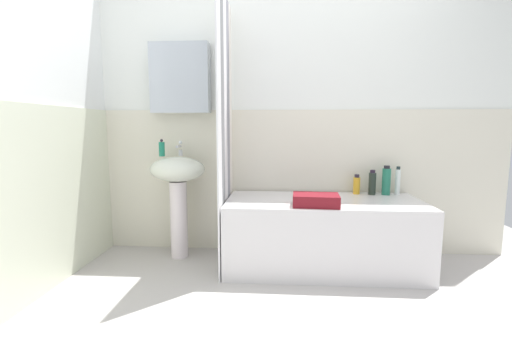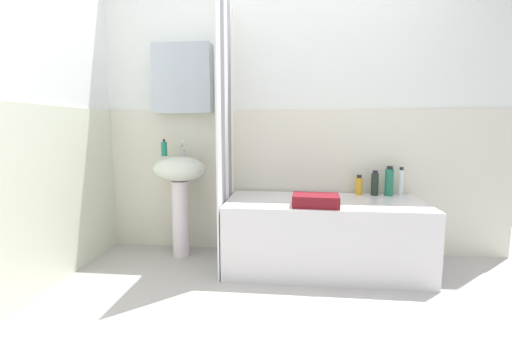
{
  "view_description": "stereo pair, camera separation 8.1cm",
  "coord_description": "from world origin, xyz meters",
  "px_view_note": "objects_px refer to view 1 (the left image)",
  "views": [
    {
      "loc": [
        -0.05,
        -1.63,
        1.06
      ],
      "look_at": [
        -0.22,
        0.77,
        0.75
      ],
      "focal_mm": 24.0,
      "sensor_mm": 36.0,
      "label": 1
    },
    {
      "loc": [
        0.03,
        -1.62,
        1.06
      ],
      "look_at": [
        -0.22,
        0.77,
        0.75
      ],
      "focal_mm": 24.0,
      "sensor_mm": 36.0,
      "label": 2
    }
  ],
  "objects_px": {
    "bathtub": "(323,234)",
    "body_wash_bottle": "(398,181)",
    "sink": "(178,184)",
    "towel_folded": "(316,200)",
    "shampoo_bottle": "(386,181)",
    "conditioner_bottle": "(357,185)",
    "lotion_bottle": "(372,183)",
    "soap_dispenser": "(162,149)"
  },
  "relations": [
    {
      "from": "sink",
      "to": "bathtub",
      "type": "distance_m",
      "value": 1.2
    },
    {
      "from": "towel_folded",
      "to": "sink",
      "type": "bearing_deg",
      "value": 162.71
    },
    {
      "from": "sink",
      "to": "soap_dispenser",
      "type": "xyz_separation_m",
      "value": [
        -0.14,
        0.04,
        0.28
      ]
    },
    {
      "from": "body_wash_bottle",
      "to": "conditioner_bottle",
      "type": "relative_size",
      "value": 1.41
    },
    {
      "from": "conditioner_bottle",
      "to": "towel_folded",
      "type": "distance_m",
      "value": 0.58
    },
    {
      "from": "bathtub",
      "to": "conditioner_bottle",
      "type": "height_order",
      "value": "conditioner_bottle"
    },
    {
      "from": "soap_dispenser",
      "to": "bathtub",
      "type": "bearing_deg",
      "value": -7.96
    },
    {
      "from": "soap_dispenser",
      "to": "lotion_bottle",
      "type": "distance_m",
      "value": 1.72
    },
    {
      "from": "conditioner_bottle",
      "to": "towel_folded",
      "type": "bearing_deg",
      "value": -129.91
    },
    {
      "from": "sink",
      "to": "lotion_bottle",
      "type": "distance_m",
      "value": 1.56
    },
    {
      "from": "lotion_bottle",
      "to": "conditioner_bottle",
      "type": "distance_m",
      "value": 0.12
    },
    {
      "from": "lotion_bottle",
      "to": "towel_folded",
      "type": "height_order",
      "value": "lotion_bottle"
    },
    {
      "from": "sink",
      "to": "soap_dispenser",
      "type": "distance_m",
      "value": 0.32
    },
    {
      "from": "body_wash_bottle",
      "to": "lotion_bottle",
      "type": "xyz_separation_m",
      "value": [
        -0.21,
        -0.03,
        -0.01
      ]
    },
    {
      "from": "towel_folded",
      "to": "body_wash_bottle",
      "type": "bearing_deg",
      "value": 33.35
    },
    {
      "from": "shampoo_bottle",
      "to": "conditioner_bottle",
      "type": "distance_m",
      "value": 0.23
    },
    {
      "from": "soap_dispenser",
      "to": "towel_folded",
      "type": "height_order",
      "value": "soap_dispenser"
    },
    {
      "from": "bathtub",
      "to": "soap_dispenser",
      "type": "bearing_deg",
      "value": 172.04
    },
    {
      "from": "soap_dispenser",
      "to": "conditioner_bottle",
      "type": "xyz_separation_m",
      "value": [
        1.58,
        0.07,
        -0.29
      ]
    },
    {
      "from": "soap_dispenser",
      "to": "lotion_bottle",
      "type": "xyz_separation_m",
      "value": [
        1.69,
        0.05,
        -0.27
      ]
    },
    {
      "from": "sink",
      "to": "lotion_bottle",
      "type": "xyz_separation_m",
      "value": [
        1.56,
        0.1,
        0.01
      ]
    },
    {
      "from": "body_wash_bottle",
      "to": "bathtub",
      "type": "bearing_deg",
      "value": -156.9
    },
    {
      "from": "shampoo_bottle",
      "to": "conditioner_bottle",
      "type": "relative_size",
      "value": 1.47
    },
    {
      "from": "bathtub",
      "to": "lotion_bottle",
      "type": "distance_m",
      "value": 0.59
    },
    {
      "from": "body_wash_bottle",
      "to": "lotion_bottle",
      "type": "distance_m",
      "value": 0.21
    },
    {
      "from": "body_wash_bottle",
      "to": "shampoo_bottle",
      "type": "relative_size",
      "value": 0.96
    },
    {
      "from": "sink",
      "to": "conditioner_bottle",
      "type": "bearing_deg",
      "value": 4.54
    },
    {
      "from": "soap_dispenser",
      "to": "bathtub",
      "type": "height_order",
      "value": "soap_dispenser"
    },
    {
      "from": "body_wash_bottle",
      "to": "shampoo_bottle",
      "type": "xyz_separation_m",
      "value": [
        -0.1,
        -0.03,
        0.0
      ]
    },
    {
      "from": "bathtub",
      "to": "body_wash_bottle",
      "type": "height_order",
      "value": "body_wash_bottle"
    },
    {
      "from": "bathtub",
      "to": "sink",
      "type": "bearing_deg",
      "value": 173.26
    },
    {
      "from": "soap_dispenser",
      "to": "lotion_bottle",
      "type": "height_order",
      "value": "soap_dispenser"
    },
    {
      "from": "bathtub",
      "to": "body_wash_bottle",
      "type": "distance_m",
      "value": 0.77
    },
    {
      "from": "soap_dispenser",
      "to": "conditioner_bottle",
      "type": "relative_size",
      "value": 0.87
    },
    {
      "from": "body_wash_bottle",
      "to": "towel_folded",
      "type": "height_order",
      "value": "body_wash_bottle"
    },
    {
      "from": "bathtub",
      "to": "shampoo_bottle",
      "type": "relative_size",
      "value": 6.14
    },
    {
      "from": "body_wash_bottle",
      "to": "towel_folded",
      "type": "distance_m",
      "value": 0.84
    },
    {
      "from": "sink",
      "to": "towel_folded",
      "type": "bearing_deg",
      "value": -17.29
    },
    {
      "from": "lotion_bottle",
      "to": "towel_folded",
      "type": "distance_m",
      "value": 0.65
    },
    {
      "from": "soap_dispenser",
      "to": "body_wash_bottle",
      "type": "xyz_separation_m",
      "value": [
        1.9,
        0.09,
        -0.26
      ]
    },
    {
      "from": "body_wash_bottle",
      "to": "conditioner_bottle",
      "type": "height_order",
      "value": "body_wash_bottle"
    },
    {
      "from": "soap_dispenser",
      "to": "body_wash_bottle",
      "type": "height_order",
      "value": "soap_dispenser"
    }
  ]
}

